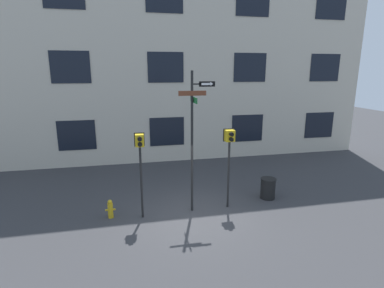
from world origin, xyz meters
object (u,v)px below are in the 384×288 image
(street_sign_pole, at_px, (194,132))
(trash_bin, at_px, (268,188))
(pedestrian_signal_left, at_px, (140,153))
(pedestrian_signal_right, at_px, (229,147))
(fire_hydrant, at_px, (110,209))

(street_sign_pole, height_order, trash_bin, street_sign_pole)
(street_sign_pole, height_order, pedestrian_signal_left, street_sign_pole)
(pedestrian_signal_right, bearing_deg, street_sign_pole, 179.39)
(pedestrian_signal_right, bearing_deg, trash_bin, 12.99)
(street_sign_pole, distance_m, trash_bin, 4.10)
(street_sign_pole, relative_size, fire_hydrant, 7.52)
(pedestrian_signal_left, relative_size, pedestrian_signal_right, 1.01)
(street_sign_pole, height_order, pedestrian_signal_right, street_sign_pole)
(pedestrian_signal_right, xyz_separation_m, fire_hydrant, (-4.33, 0.07, -2.06))
(street_sign_pole, relative_size, trash_bin, 6.01)
(pedestrian_signal_left, xyz_separation_m, pedestrian_signal_right, (3.22, 0.15, 0.03))
(fire_hydrant, bearing_deg, pedestrian_signal_left, -10.86)
(pedestrian_signal_right, height_order, fire_hydrant, pedestrian_signal_right)
(pedestrian_signal_left, xyz_separation_m, fire_hydrant, (-1.11, 0.21, -2.03))
(street_sign_pole, distance_m, pedestrian_signal_right, 1.46)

